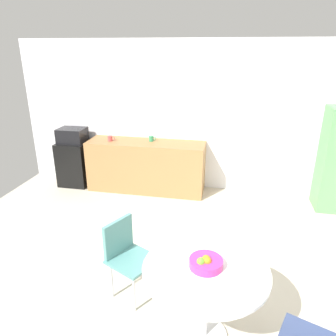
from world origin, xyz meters
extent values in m
plane|color=beige|center=(0.00, 0.00, 0.00)|extent=(6.00, 6.00, 0.00)
cube|color=silver|center=(0.00, 3.00, 1.30)|extent=(6.00, 0.10, 2.60)
cube|color=#9E7042|center=(-0.60, 2.65, 0.45)|extent=(2.07, 0.60, 0.90)
cube|color=black|center=(-1.99, 2.65, 0.41)|extent=(0.54, 0.54, 0.82)
cube|color=black|center=(-1.99, 2.65, 0.95)|extent=(0.48, 0.38, 0.26)
cylinder|color=silver|center=(0.72, -0.34, 0.01)|extent=(0.44, 0.44, 0.03)
cylinder|color=silver|center=(0.72, -0.34, 0.39)|extent=(0.08, 0.08, 0.72)
cylinder|color=white|center=(0.72, -0.34, 0.74)|extent=(1.06, 1.06, 0.03)
cylinder|color=silver|center=(0.17, 0.10, 0.21)|extent=(0.02, 0.02, 0.42)
cylinder|color=silver|center=(0.03, -0.18, 0.21)|extent=(0.02, 0.02, 0.42)
cylinder|color=silver|center=(-0.11, 0.24, 0.21)|extent=(0.02, 0.02, 0.42)
cylinder|color=silver|center=(-0.25, -0.04, 0.21)|extent=(0.02, 0.02, 0.42)
cube|color=teal|center=(-0.04, 0.03, 0.44)|extent=(0.56, 0.56, 0.03)
cube|color=teal|center=(-0.21, 0.11, 0.64)|extent=(0.20, 0.36, 0.38)
cylinder|color=#D8338C|center=(0.72, -0.33, 0.79)|extent=(0.28, 0.28, 0.07)
sphere|color=orange|center=(0.73, -0.35, 0.83)|extent=(0.07, 0.07, 0.07)
sphere|color=#66B233|center=(0.68, -0.37, 0.83)|extent=(0.07, 0.07, 0.07)
sphere|color=orange|center=(0.72, -0.33, 0.83)|extent=(0.07, 0.07, 0.07)
sphere|color=orange|center=(0.72, -0.35, 0.83)|extent=(0.07, 0.07, 0.07)
cylinder|color=#338C59|center=(-0.52, 2.73, 0.95)|extent=(0.08, 0.08, 0.09)
torus|color=#338C59|center=(-0.47, 2.73, 0.95)|extent=(0.06, 0.01, 0.06)
cylinder|color=#D84C4C|center=(-1.24, 2.59, 0.95)|extent=(0.08, 0.08, 0.09)
torus|color=#D84C4C|center=(-1.18, 2.59, 0.95)|extent=(0.06, 0.01, 0.06)
camera|label=1|loc=(0.84, -2.51, 2.46)|focal=33.93mm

